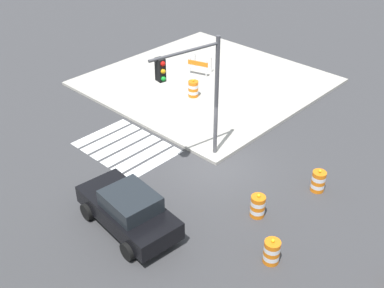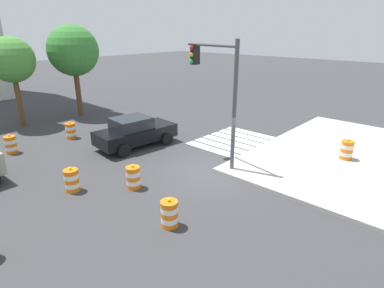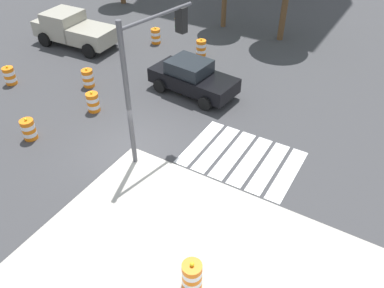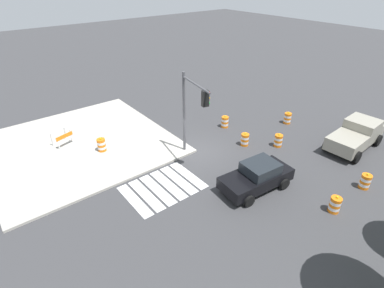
{
  "view_description": "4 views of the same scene",
  "coord_description": "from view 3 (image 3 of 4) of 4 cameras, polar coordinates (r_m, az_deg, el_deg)",
  "views": [
    {
      "loc": [
        -10.99,
        13.11,
        12.09
      ],
      "look_at": [
        0.44,
        1.08,
        1.44
      ],
      "focal_mm": 44.26,
      "sensor_mm": 36.0,
      "label": 1
    },
    {
      "loc": [
        -10.04,
        -7.86,
        5.97
      ],
      "look_at": [
        0.82,
        1.99,
        0.6
      ],
      "focal_mm": 29.27,
      "sensor_mm": 36.0,
      "label": 2
    },
    {
      "loc": [
        8.15,
        -9.05,
        9.8
      ],
      "look_at": [
        2.25,
        0.9,
        0.6
      ],
      "focal_mm": 35.76,
      "sensor_mm": 36.0,
      "label": 3
    },
    {
      "loc": [
        11.15,
        13.62,
        11.05
      ],
      "look_at": [
        0.95,
        0.68,
        1.31
      ],
      "focal_mm": 27.91,
      "sensor_mm": 36.0,
      "label": 4
    }
  ],
  "objects": [
    {
      "name": "ground_plane",
      "position": [
        15.64,
        -8.81,
        -0.88
      ],
      "size": [
        120.0,
        120.0,
        0.0
      ],
      "primitive_type": "plane",
      "color": "#38383A"
    },
    {
      "name": "crosswalk_stripes",
      "position": [
        15.2,
        7.43,
        -2.03
      ],
      "size": [
        4.35,
        3.2,
        0.02
      ],
      "color": "silver",
      "rests_on": "ground"
    },
    {
      "name": "sports_car",
      "position": [
        18.8,
        0.06,
        9.92
      ],
      "size": [
        4.46,
        2.46,
        1.63
      ],
      "color": "black",
      "rests_on": "ground"
    },
    {
      "name": "pickup_truck",
      "position": [
        24.95,
        -17.45,
        16.05
      ],
      "size": [
        5.23,
        2.53,
        1.92
      ],
      "color": "gray",
      "rests_on": "ground"
    },
    {
      "name": "traffic_barrel_near_corner",
      "position": [
        22.71,
        1.38,
        14.16
      ],
      "size": [
        0.56,
        0.56,
        1.02
      ],
      "color": "orange",
      "rests_on": "ground"
    },
    {
      "name": "traffic_barrel_crosswalk_end",
      "position": [
        17.18,
        -23.17,
        2.02
      ],
      "size": [
        0.56,
        0.56,
        1.02
      ],
      "color": "orange",
      "rests_on": "ground"
    },
    {
      "name": "traffic_barrel_median_near",
      "position": [
        20.18,
        -15.25,
        9.47
      ],
      "size": [
        0.56,
        0.56,
        1.02
      ],
      "color": "orange",
      "rests_on": "ground"
    },
    {
      "name": "traffic_barrel_median_far",
      "position": [
        24.35,
        -5.43,
        15.74
      ],
      "size": [
        0.56,
        0.56,
        1.02
      ],
      "color": "orange",
      "rests_on": "ground"
    },
    {
      "name": "traffic_barrel_far_curb",
      "position": [
        18.11,
        -14.55,
        6.07
      ],
      "size": [
        0.56,
        0.56,
        1.02
      ],
      "color": "orange",
      "rests_on": "ground"
    },
    {
      "name": "traffic_barrel_lane_center",
      "position": [
        21.77,
        -25.55,
        9.17
      ],
      "size": [
        0.56,
        0.56,
        1.02
      ],
      "color": "orange",
      "rests_on": "ground"
    },
    {
      "name": "traffic_barrel_on_sidewalk",
      "position": [
        10.91,
        -0.0,
        -19.0
      ],
      "size": [
        0.56,
        0.56,
        1.02
      ],
      "color": "orange",
      "rests_on": "sidewalk_corner"
    },
    {
      "name": "traffic_light_pole",
      "position": [
        13.43,
        -6.29,
        12.22
      ],
      "size": [
        0.82,
        3.24,
        5.5
      ],
      "color": "#4C4C51",
      "rests_on": "sidewalk_corner"
    }
  ]
}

